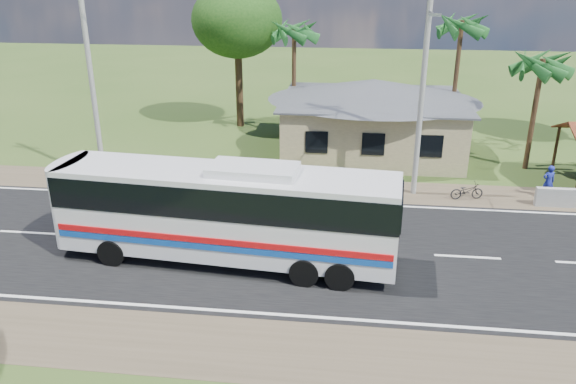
{
  "coord_description": "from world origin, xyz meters",
  "views": [
    {
      "loc": [
        -0.1,
        -19.81,
        10.39
      ],
      "look_at": [
        -2.59,
        1.0,
        1.98
      ],
      "focal_mm": 35.0,
      "sensor_mm": 36.0,
      "label": 1
    }
  ],
  "objects": [
    {
      "name": "ground",
      "position": [
        0.0,
        0.0,
        0.0
      ],
      "size": [
        120.0,
        120.0,
        0.0
      ],
      "primitive_type": "plane",
      "color": "#2F4819",
      "rests_on": "ground"
    },
    {
      "name": "road",
      "position": [
        0.0,
        0.0,
        0.01
      ],
      "size": [
        120.0,
        16.0,
        0.03
      ],
      "color": "black",
      "rests_on": "ground"
    },
    {
      "name": "house",
      "position": [
        1.0,
        13.0,
        2.64
      ],
      "size": [
        12.4,
        10.0,
        5.0
      ],
      "color": "tan",
      "rests_on": "ground"
    },
    {
      "name": "utility_poles",
      "position": [
        2.67,
        6.49,
        5.77
      ],
      "size": [
        32.8,
        2.22,
        11.0
      ],
      "color": "#9E9E99",
      "rests_on": "ground"
    },
    {
      "name": "palm_near",
      "position": [
        9.5,
        11.0,
        5.71
      ],
      "size": [
        2.8,
        2.8,
        6.7
      ],
      "color": "#47301E",
      "rests_on": "ground"
    },
    {
      "name": "palm_mid",
      "position": [
        6.0,
        15.5,
        7.16
      ],
      "size": [
        2.8,
        2.8,
        8.2
      ],
      "color": "#47301E",
      "rests_on": "ground"
    },
    {
      "name": "palm_far",
      "position": [
        -4.0,
        16.0,
        6.68
      ],
      "size": [
        2.8,
        2.8,
        7.7
      ],
      "color": "#47301E",
      "rests_on": "ground"
    },
    {
      "name": "tree_behind_house",
      "position": [
        -8.0,
        18.0,
        7.12
      ],
      "size": [
        6.0,
        6.0,
        9.61
      ],
      "color": "#47301E",
      "rests_on": "ground"
    },
    {
      "name": "coach_bus",
      "position": [
        -4.57,
        -1.32,
        2.23
      ],
      "size": [
        12.74,
        3.7,
        3.9
      ],
      "rotation": [
        0.0,
        0.0,
        -0.08
      ],
      "color": "silver",
      "rests_on": "ground"
    },
    {
      "name": "motorcycle",
      "position": [
        5.46,
        6.03,
        0.42
      ],
      "size": [
        1.67,
        0.88,
        0.84
      ],
      "primitive_type": "imported",
      "rotation": [
        0.0,
        0.0,
        1.78
      ],
      "color": "black",
      "rests_on": "ground"
    },
    {
      "name": "person",
      "position": [
        9.35,
        6.69,
        0.82
      ],
      "size": [
        0.66,
        0.5,
        1.64
      ],
      "primitive_type": "imported",
      "rotation": [
        0.0,
        0.0,
        3.34
      ],
      "color": "navy",
      "rests_on": "ground"
    }
  ]
}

